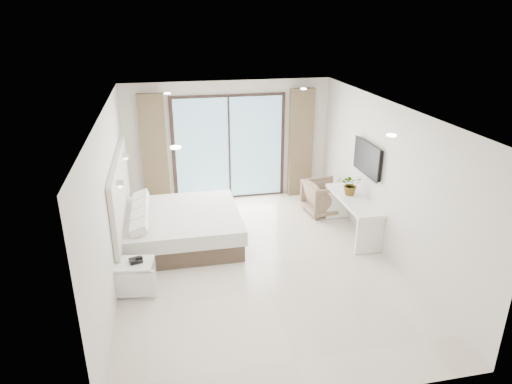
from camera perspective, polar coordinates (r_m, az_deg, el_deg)
ground at (r=8.03m, az=0.10°, el=-8.88°), size 6.20×6.20×0.00m
room_shell at (r=8.13m, az=-2.52°, el=3.73°), size 4.62×6.22×2.72m
bed at (r=8.69m, az=-9.38°, el=-4.35°), size 2.14×2.04×0.74m
nightstand at (r=7.39m, az=-14.88°, el=-10.29°), size 0.63×0.55×0.52m
phone at (r=7.24m, az=-14.80°, el=-8.28°), size 0.22×0.19×0.06m
console_desk at (r=8.95m, az=12.07°, el=-1.95°), size 0.53×1.71×0.77m
plant at (r=8.98m, az=11.78°, el=0.67°), size 0.44×0.48×0.33m
armchair at (r=9.89m, az=8.50°, el=-0.48°), size 0.79×0.84×0.79m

